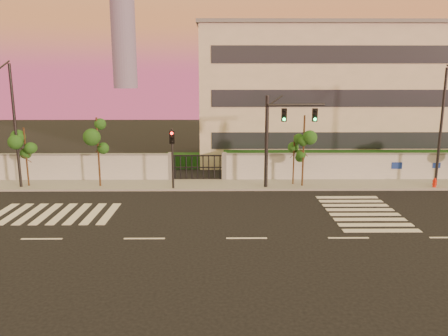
# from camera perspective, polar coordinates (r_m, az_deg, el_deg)

# --- Properties ---
(ground) EXTENTS (120.00, 120.00, 0.00)m
(ground) POSITION_cam_1_polar(r_m,az_deg,el_deg) (21.63, 2.97, -9.16)
(ground) COLOR black
(ground) RESTS_ON ground
(sidewalk) EXTENTS (60.00, 3.00, 0.15)m
(sidewalk) POSITION_cam_1_polar(r_m,az_deg,el_deg) (31.63, 1.84, -2.20)
(sidewalk) COLOR gray
(sidewalk) RESTS_ON ground
(perimeter_wall) EXTENTS (60.00, 0.36, 2.20)m
(perimeter_wall) POSITION_cam_1_polar(r_m,az_deg,el_deg) (32.87, 1.92, 0.12)
(perimeter_wall) COLOR #ADB0B4
(perimeter_wall) RESTS_ON ground
(hedge_row) EXTENTS (41.00, 4.25, 1.80)m
(hedge_row) POSITION_cam_1_polar(r_m,az_deg,el_deg) (35.66, 3.44, 0.62)
(hedge_row) COLOR #133710
(hedge_row) RESTS_ON ground
(institutional_building) EXTENTS (24.40, 12.40, 12.25)m
(institutional_building) POSITION_cam_1_polar(r_m,az_deg,el_deg) (43.41, 13.38, 9.44)
(institutional_building) COLOR beige
(institutional_building) RESTS_ON ground
(road_markings) EXTENTS (57.00, 7.62, 0.02)m
(road_markings) POSITION_cam_1_polar(r_m,az_deg,el_deg) (25.14, -1.16, -6.09)
(road_markings) COLOR silver
(road_markings) RESTS_ON ground
(street_tree_b) EXTENTS (1.42, 1.13, 4.29)m
(street_tree_b) POSITION_cam_1_polar(r_m,az_deg,el_deg) (33.52, -24.51, 2.91)
(street_tree_b) COLOR #382314
(street_tree_b) RESTS_ON ground
(street_tree_c) EXTENTS (1.60, 1.27, 5.00)m
(street_tree_c) POSITION_cam_1_polar(r_m,az_deg,el_deg) (31.54, -16.15, 3.98)
(street_tree_c) COLOR #382314
(street_tree_c) RESTS_ON ground
(street_tree_d) EXTENTS (1.31, 1.04, 3.67)m
(street_tree_d) POSITION_cam_1_polar(r_m,az_deg,el_deg) (31.46, 9.17, 2.47)
(street_tree_d) COLOR #382314
(street_tree_d) RESTS_ON ground
(street_tree_e) EXTENTS (1.55, 1.23, 5.14)m
(street_tree_e) POSITION_cam_1_polar(r_m,az_deg,el_deg) (30.92, 10.44, 4.29)
(street_tree_e) COLOR #382314
(street_tree_e) RESTS_ON ground
(traffic_signal_main) EXTENTS (4.10, 0.79, 6.50)m
(traffic_signal_main) POSITION_cam_1_polar(r_m,az_deg,el_deg) (30.25, 7.16, 4.85)
(traffic_signal_main) COLOR black
(traffic_signal_main) RESTS_ON ground
(traffic_signal_secondary) EXTENTS (0.33, 0.33, 4.30)m
(traffic_signal_secondary) POSITION_cam_1_polar(r_m,az_deg,el_deg) (30.03, -6.76, 2.14)
(traffic_signal_secondary) COLOR black
(traffic_signal_secondary) RESTS_ON ground
(streetlight_west) EXTENTS (0.54, 2.17, 9.02)m
(streetlight_west) POSITION_cam_1_polar(r_m,az_deg,el_deg) (33.01, -25.81, 5.68)
(streetlight_west) COLOR black
(streetlight_west) RESTS_ON ground
(streetlight_east) EXTENTS (0.52, 2.11, 8.75)m
(streetlight_east) POSITION_cam_1_polar(r_m,az_deg,el_deg) (33.72, 26.68, 5.46)
(streetlight_east) COLOR black
(streetlight_east) RESTS_ON ground
(fire_hydrant) EXTENTS (0.32, 0.30, 0.80)m
(fire_hydrant) POSITION_cam_1_polar(r_m,az_deg,el_deg) (33.94, 25.79, -1.86)
(fire_hydrant) COLOR red
(fire_hydrant) RESTS_ON ground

